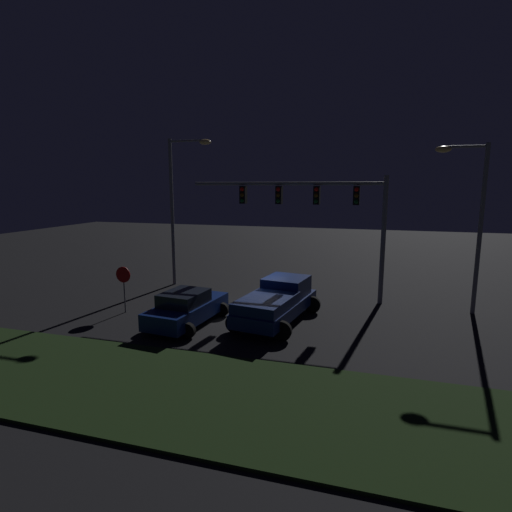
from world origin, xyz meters
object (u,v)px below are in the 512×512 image
(car_sedan, at_px, (187,308))
(street_lamp_right, at_px, (471,209))
(stop_sign, at_px, (124,281))
(street_lamp_left, at_px, (179,195))
(traffic_signal_gantry, at_px, (317,204))
(pickup_truck, at_px, (278,299))

(car_sedan, bearing_deg, street_lamp_right, -60.25)
(car_sedan, height_order, stop_sign, stop_sign)
(car_sedan, relative_size, street_lamp_left, 0.53)
(street_lamp_right, bearing_deg, car_sedan, -156.35)
(street_lamp_left, bearing_deg, street_lamp_right, -4.62)
(street_lamp_right, bearing_deg, traffic_signal_gantry, 176.03)
(traffic_signal_gantry, relative_size, stop_sign, 4.63)
(street_lamp_right, distance_m, stop_sign, 16.51)
(pickup_truck, bearing_deg, stop_sign, 105.81)
(street_lamp_left, xyz_separation_m, stop_sign, (-0.12, -5.77, -3.87))
(stop_sign, bearing_deg, traffic_signal_gantry, 30.99)
(street_lamp_left, bearing_deg, traffic_signal_gantry, -5.18)
(traffic_signal_gantry, height_order, street_lamp_left, street_lamp_left)
(car_sedan, bearing_deg, street_lamp_left, 34.34)
(traffic_signal_gantry, height_order, stop_sign, traffic_signal_gantry)
(car_sedan, distance_m, street_lamp_left, 8.71)
(stop_sign, bearing_deg, car_sedan, -10.86)
(street_lamp_right, height_order, stop_sign, street_lamp_right)
(street_lamp_left, height_order, street_lamp_right, street_lamp_left)
(pickup_truck, distance_m, street_lamp_left, 9.77)
(car_sedan, bearing_deg, stop_sign, 85.25)
(pickup_truck, height_order, car_sedan, pickup_truck)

